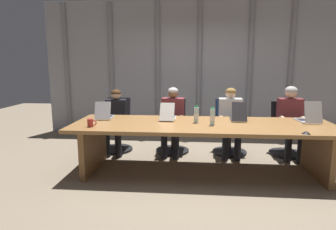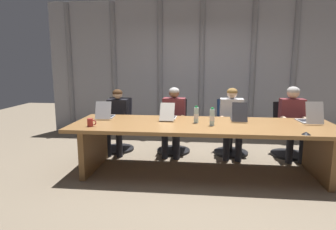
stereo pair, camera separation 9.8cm
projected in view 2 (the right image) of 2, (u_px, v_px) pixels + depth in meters
ground_plane at (201, 173)px, 4.36m from camera, size 13.72×13.72×0.00m
conference_table at (202, 134)px, 4.25m from camera, size 3.76×1.19×0.74m
curtain_backdrop at (203, 69)px, 6.41m from camera, size 6.86×0.17×2.93m
laptop_left_end at (105, 115)px, 4.64m from camera, size 0.28×0.42×0.28m
laptop_left_mid at (169, 116)px, 4.54m from camera, size 0.23×0.46×0.27m
laptop_center at (239, 117)px, 4.44m from camera, size 0.23×0.43×0.29m
laptop_right_mid at (309, 119)px, 4.28m from camera, size 0.28×0.45×0.33m
office_chair_left_end at (118, 130)px, 5.47m from camera, size 0.60×0.60×0.96m
office_chair_left_mid at (174, 132)px, 5.36m from camera, size 0.60×0.60×0.95m
office_chair_center at (231, 133)px, 5.25m from camera, size 0.60×0.61×0.96m
office_chair_right_mid at (288, 135)px, 5.14m from camera, size 0.60×0.61×0.92m
person_left_end at (117, 117)px, 5.26m from camera, size 0.38×0.55×1.14m
person_left_mid at (173, 117)px, 5.15m from camera, size 0.42×0.56×1.18m
person_center at (232, 118)px, 5.04m from camera, size 0.40×0.55×1.18m
person_right_mid at (293, 117)px, 4.93m from camera, size 0.41×0.55×1.21m
water_bottle_primary at (212, 117)px, 4.08m from camera, size 0.07×0.07×0.26m
water_bottle_secondary at (196, 115)px, 4.26m from camera, size 0.07×0.07×0.25m
coffee_mug_near at (90, 122)px, 4.04m from camera, size 0.13×0.08×0.11m
conference_mic_left_side at (306, 133)px, 3.59m from camera, size 0.11×0.11×0.03m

